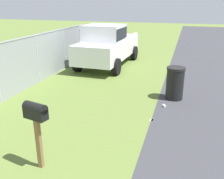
# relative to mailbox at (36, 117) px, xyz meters

# --- Properties ---
(mailbox) EXTENTS (0.31, 0.51, 1.40)m
(mailbox) POSITION_rel_mailbox_xyz_m (0.00, 0.00, 0.00)
(mailbox) COLOR brown
(mailbox) RESTS_ON ground
(pickup_truck) EXTENTS (5.06, 2.32, 2.09)m
(pickup_truck) POSITION_rel_mailbox_xyz_m (8.37, 1.25, -0.01)
(pickup_truck) COLOR silver
(pickup_truck) RESTS_ON ground
(trash_bin) EXTENTS (0.61, 0.61, 1.11)m
(trash_bin) POSITION_rel_mailbox_xyz_m (4.61, -2.33, -0.56)
(trash_bin) COLOR black
(trash_bin) RESTS_ON ground
(litter_wrapper_midfield_a) EXTENTS (0.13, 0.10, 0.01)m
(litter_wrapper_midfield_a) POSITION_rel_mailbox_xyz_m (2.75, -1.84, -1.11)
(litter_wrapper_midfield_a) COLOR silver
(litter_wrapper_midfield_a) RESTS_ON ground
(litter_cup_midfield_b) EXTENTS (0.13, 0.13, 0.08)m
(litter_cup_midfield_b) POSITION_rel_mailbox_xyz_m (3.79, -2.09, -1.08)
(litter_cup_midfield_b) COLOR white
(litter_cup_midfield_b) RESTS_ON ground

